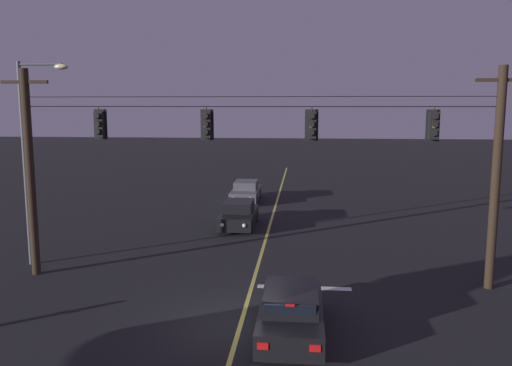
% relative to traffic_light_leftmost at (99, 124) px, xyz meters
% --- Properties ---
extents(ground_plane, '(180.00, 180.00, 0.00)m').
position_rel_traffic_light_leftmost_xyz_m(ground_plane, '(5.74, -4.00, -5.84)').
color(ground_plane, black).
extents(lane_centre_stripe, '(0.14, 60.00, 0.01)m').
position_rel_traffic_light_leftmost_xyz_m(lane_centre_stripe, '(5.74, 6.02, -5.83)').
color(lane_centre_stripe, '#D1C64C').
rests_on(lane_centre_stripe, ground).
extents(stop_bar_paint, '(3.40, 0.36, 0.01)m').
position_rel_traffic_light_leftmost_xyz_m(stop_bar_paint, '(7.64, -0.58, -5.83)').
color(stop_bar_paint, silver).
rests_on(stop_bar_paint, ground).
extents(signal_span_assembly, '(18.88, 0.32, 7.89)m').
position_rel_traffic_light_leftmost_xyz_m(signal_span_assembly, '(5.74, 0.02, -1.74)').
color(signal_span_assembly, '#2D2116').
rests_on(signal_span_assembly, ground).
extents(traffic_light_leftmost, '(0.48, 0.41, 1.22)m').
position_rel_traffic_light_leftmost_xyz_m(traffic_light_leftmost, '(0.00, 0.00, 0.00)').
color(traffic_light_leftmost, black).
extents(traffic_light_left_inner, '(0.48, 0.41, 1.22)m').
position_rel_traffic_light_leftmost_xyz_m(traffic_light_left_inner, '(4.02, 0.00, 0.00)').
color(traffic_light_left_inner, black).
extents(traffic_light_centre, '(0.48, 0.41, 1.22)m').
position_rel_traffic_light_leftmost_xyz_m(traffic_light_centre, '(7.82, 0.00, 0.00)').
color(traffic_light_centre, black).
extents(traffic_light_right_inner, '(0.48, 0.41, 1.22)m').
position_rel_traffic_light_leftmost_xyz_m(traffic_light_right_inner, '(12.06, 0.00, 0.00)').
color(traffic_light_right_inner, black).
extents(car_waiting_near_lane, '(1.80, 4.33, 1.39)m').
position_rel_traffic_light_leftmost_xyz_m(car_waiting_near_lane, '(7.26, -4.44, -5.19)').
color(car_waiting_near_lane, black).
rests_on(car_waiting_near_lane, ground).
extents(car_oncoming_lead, '(1.80, 4.42, 1.39)m').
position_rel_traffic_light_leftmost_xyz_m(car_oncoming_lead, '(4.07, 8.78, -5.19)').
color(car_oncoming_lead, black).
rests_on(car_oncoming_lead, ground).
extents(car_oncoming_trailing, '(1.80, 4.42, 1.39)m').
position_rel_traffic_light_leftmost_xyz_m(car_oncoming_trailing, '(3.61, 16.35, -5.19)').
color(car_oncoming_trailing, '#4C4C51').
rests_on(car_oncoming_trailing, ground).
extents(street_lamp_corner, '(2.11, 0.30, 8.25)m').
position_rel_traffic_light_leftmost_xyz_m(street_lamp_corner, '(-3.37, 1.22, -0.90)').
color(street_lamp_corner, '#4C4F54').
rests_on(street_lamp_corner, ground).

